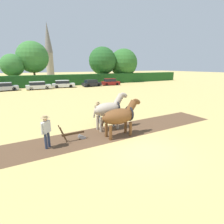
% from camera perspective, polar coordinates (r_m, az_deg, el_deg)
% --- Properties ---
extents(ground_plane, '(240.00, 240.00, 0.00)m').
position_cam_1_polar(ground_plane, '(9.52, 10.02, -11.97)').
color(ground_plane, tan).
extents(plowed_furrow_strip, '(23.67, 2.84, 0.01)m').
position_cam_1_polar(plowed_furrow_strip, '(10.47, -17.14, -9.86)').
color(plowed_furrow_strip, brown).
rests_on(plowed_furrow_strip, ground).
extents(hedgerow, '(75.54, 1.72, 2.40)m').
position_cam_1_polar(hedgerow, '(39.99, -21.46, 9.43)').
color(hedgerow, '#1E511E').
rests_on(hedgerow, ground).
extents(tree_center_left, '(4.58, 4.58, 6.67)m').
position_cam_1_polar(tree_center_left, '(42.25, -29.78, 13.07)').
color(tree_center_left, '#4C3823').
rests_on(tree_center_left, ground).
extents(tree_center, '(6.77, 6.77, 9.50)m').
position_cam_1_polar(tree_center, '(43.75, -24.50, 15.97)').
color(tree_center, brown).
rests_on(tree_center, ground).
extents(tree_center_right, '(6.99, 6.99, 9.01)m').
position_cam_1_polar(tree_center_right, '(46.70, -3.14, 16.33)').
color(tree_center_right, '#4C3823').
rests_on(tree_center_right, ground).
extents(tree_right, '(7.54, 7.54, 8.81)m').
position_cam_1_polar(tree_right, '(49.65, 3.77, 15.68)').
color(tree_right, '#4C3823').
rests_on(tree_right, ground).
extents(church_spire, '(3.21, 3.21, 20.82)m').
position_cam_1_polar(church_spire, '(78.13, -20.02, 18.84)').
color(church_spire, gray).
rests_on(church_spire, ground).
extents(draft_horse_lead_left, '(2.87, 1.00, 2.34)m').
position_cam_1_polar(draft_horse_lead_left, '(10.67, 2.69, -1.26)').
color(draft_horse_lead_left, brown).
rests_on(draft_horse_lead_left, ground).
extents(draft_horse_lead_right, '(2.74, 0.96, 2.56)m').
position_cam_1_polar(draft_horse_lead_right, '(11.84, -0.95, 1.02)').
color(draft_horse_lead_right, '#B2A38E').
rests_on(draft_horse_lead_right, ground).
extents(plow, '(1.57, 0.46, 1.13)m').
position_cam_1_polar(plow, '(10.57, -11.89, -7.40)').
color(plow, '#4C331E').
rests_on(plow, ground).
extents(farmer_at_plow, '(0.54, 0.49, 1.79)m').
position_cam_1_polar(farmer_at_plow, '(9.77, -20.70, -5.25)').
color(farmer_at_plow, '#28334C').
rests_on(farmer_at_plow, ground).
extents(farmer_beside_team, '(0.42, 0.58, 1.66)m').
position_cam_1_polar(farmer_beside_team, '(13.25, -4.57, 0.40)').
color(farmer_beside_team, '#28334C').
rests_on(farmer_beside_team, ground).
extents(parked_car_center_left, '(4.16, 2.13, 1.46)m').
position_cam_1_polar(parked_car_center_left, '(36.12, -31.57, 7.01)').
color(parked_car_center_left, '#A8A8B2').
rests_on(parked_car_center_left, ground).
extents(parked_car_center, '(4.40, 1.78, 1.45)m').
position_cam_1_polar(parked_car_center, '(35.61, -22.96, 7.93)').
color(parked_car_center, silver).
rests_on(parked_car_center, ground).
extents(parked_car_center_right, '(4.64, 2.57, 1.47)m').
position_cam_1_polar(parked_car_center_right, '(37.01, -15.67, 8.77)').
color(parked_car_center_right, silver).
rests_on(parked_car_center_right, ground).
extents(parked_car_right, '(4.16, 2.14, 1.42)m').
position_cam_1_polar(parked_car_right, '(37.96, -6.69, 9.32)').
color(parked_car_right, black).
rests_on(parked_car_right, ground).
extents(parked_car_far_right, '(4.22, 2.31, 1.51)m').
position_cam_1_polar(parked_car_far_right, '(40.19, -0.52, 9.76)').
color(parked_car_far_right, maroon).
rests_on(parked_car_far_right, ground).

